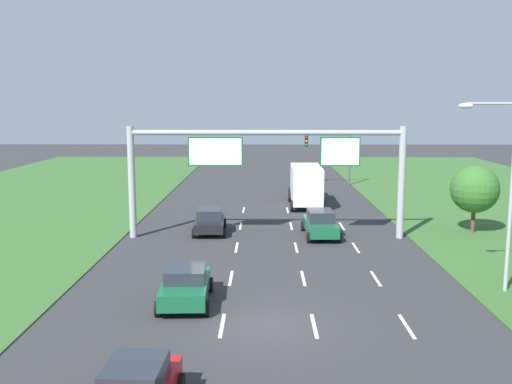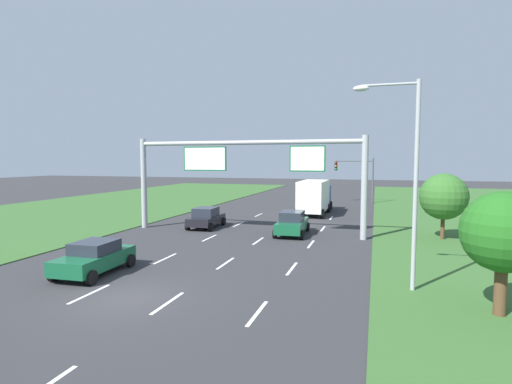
% 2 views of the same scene
% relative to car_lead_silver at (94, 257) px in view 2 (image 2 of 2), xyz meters
% --- Properties ---
extents(ground_plane, '(200.00, 200.00, 0.00)m').
position_rel_car_lead_silver_xyz_m(ground_plane, '(3.46, -2.46, -0.79)').
color(ground_plane, '#2D2D30').
extents(lane_dashes_inner_left, '(0.14, 44.40, 0.01)m').
position_rel_car_lead_silver_xyz_m(lane_dashes_inner_left, '(1.71, 0.54, -0.78)').
color(lane_dashes_inner_left, white).
rests_on(lane_dashes_inner_left, ground_plane).
extents(lane_dashes_inner_right, '(0.14, 44.40, 0.01)m').
position_rel_car_lead_silver_xyz_m(lane_dashes_inner_right, '(5.21, 0.54, -0.78)').
color(lane_dashes_inner_right, white).
rests_on(lane_dashes_inner_right, ground_plane).
extents(lane_dashes_slip, '(0.14, 44.40, 0.01)m').
position_rel_car_lead_silver_xyz_m(lane_dashes_slip, '(8.71, 0.54, -0.78)').
color(lane_dashes_slip, white).
rests_on(lane_dashes_slip, ground_plane).
extents(car_lead_silver, '(2.30, 4.19, 1.54)m').
position_rel_car_lead_silver_xyz_m(car_lead_silver, '(0.00, 0.00, 0.00)').
color(car_lead_silver, '#145633').
rests_on(car_lead_silver, ground_plane).
extents(car_mid_lane, '(2.27, 4.18, 1.60)m').
position_rel_car_lead_silver_xyz_m(car_mid_lane, '(-0.23, 13.38, 0.02)').
color(car_mid_lane, black).
rests_on(car_mid_lane, ground_plane).
extents(car_far_ahead, '(2.21, 4.54, 1.69)m').
position_rel_car_lead_silver_xyz_m(car_far_ahead, '(6.90, 12.42, 0.06)').
color(car_far_ahead, '#145633').
rests_on(car_far_ahead, ground_plane).
extents(box_truck, '(2.76, 8.22, 3.33)m').
position_rel_car_lead_silver_xyz_m(box_truck, '(6.81, 24.07, 1.00)').
color(box_truck, navy).
rests_on(box_truck, ground_plane).
extents(sign_gantry, '(17.24, 0.44, 7.00)m').
position_rel_car_lead_silver_xyz_m(sign_gantry, '(3.48, 12.06, 4.09)').
color(sign_gantry, '#9EA0A5').
rests_on(sign_gantry, ground_plane).
extents(traffic_light_mast, '(4.76, 0.49, 5.60)m').
position_rel_car_lead_silver_xyz_m(traffic_light_mast, '(10.29, 35.80, 3.08)').
color(traffic_light_mast, '#47494F').
rests_on(traffic_light_mast, ground_plane).
extents(street_lamp, '(2.61, 0.32, 8.50)m').
position_rel_car_lead_silver_xyz_m(street_lamp, '(13.72, 1.61, 4.29)').
color(street_lamp, '#9EA0A5').
rests_on(street_lamp, ground_plane).
extents(roadside_tree_near, '(2.73, 2.73, 4.30)m').
position_rel_car_lead_silver_xyz_m(roadside_tree_near, '(16.71, -0.36, 2.12)').
color(roadside_tree_near, '#513823').
rests_on(roadside_tree_near, ground_plane).
extents(roadside_tree_mid, '(3.09, 3.09, 4.47)m').
position_rel_car_lead_silver_xyz_m(roadside_tree_mid, '(16.93, 13.44, 2.13)').
color(roadside_tree_mid, '#513823').
rests_on(roadside_tree_mid, ground_plane).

